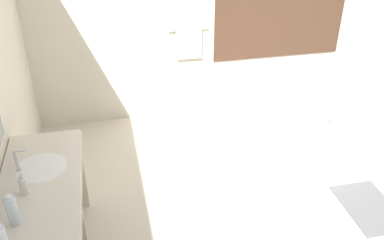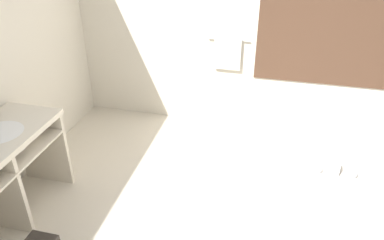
# 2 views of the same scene
# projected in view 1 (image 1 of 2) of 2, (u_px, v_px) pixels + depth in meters

# --- Properties ---
(ground_plane) EXTENTS (16.00, 16.00, 0.00)m
(ground_plane) POSITION_uv_depth(u_px,v_px,m) (269.00, 221.00, 3.98)
(ground_plane) COLOR beige
(ground_plane) RESTS_ON ground
(wall_back_with_blinds) EXTENTS (7.40, 0.13, 2.70)m
(wall_back_with_blinds) POSITION_uv_depth(u_px,v_px,m) (214.00, 10.00, 5.16)
(wall_back_with_blinds) COLOR silver
(wall_back_with_blinds) RESTS_ON ground_plane
(vanity_counter) EXTENTS (0.59, 1.43, 0.87)m
(vanity_counter) POSITION_uv_depth(u_px,v_px,m) (45.00, 205.00, 3.24)
(vanity_counter) COLOR beige
(vanity_counter) RESTS_ON ground_plane
(sink_faucet) EXTENTS (0.09, 0.04, 0.18)m
(sink_faucet) POSITION_uv_depth(u_px,v_px,m) (17.00, 161.00, 3.20)
(sink_faucet) COLOR silver
(sink_faucet) RESTS_ON vanity_counter
(bathtub) EXTENTS (1.06, 1.67, 0.66)m
(bathtub) POSITION_uv_depth(u_px,v_px,m) (299.00, 113.00, 5.12)
(bathtub) COLOR silver
(bathtub) RESTS_ON ground_plane
(water_bottle_2) EXTENTS (0.07, 0.07, 0.24)m
(water_bottle_2) POSITION_uv_depth(u_px,v_px,m) (12.00, 210.00, 2.71)
(water_bottle_2) COLOR silver
(water_bottle_2) RESTS_ON vanity_counter
(soap_dispenser) EXTENTS (0.06, 0.06, 0.16)m
(soap_dispenser) POSITION_uv_depth(u_px,v_px,m) (23.00, 185.00, 2.99)
(soap_dispenser) COLOR white
(soap_dispenser) RESTS_ON vanity_counter
(bath_mat) EXTENTS (0.47, 0.71, 0.02)m
(bath_mat) POSITION_uv_depth(u_px,v_px,m) (369.00, 207.00, 4.14)
(bath_mat) COLOR slate
(bath_mat) RESTS_ON ground_plane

